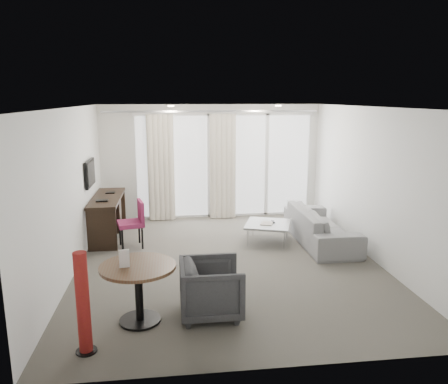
{
  "coord_description": "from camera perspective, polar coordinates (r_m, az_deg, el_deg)",
  "views": [
    {
      "loc": [
        -0.94,
        -6.94,
        2.76
      ],
      "look_at": [
        0.0,
        0.6,
        1.1
      ],
      "focal_mm": 35.0,
      "sensor_mm": 36.0,
      "label": 1
    }
  ],
  "objects": [
    {
      "name": "red_lamp",
      "position": [
        5.09,
        -17.94,
        -13.67
      ],
      "size": [
        0.24,
        0.24,
        1.16
      ],
      "primitive_type": "cylinder",
      "rotation": [
        0.0,
        0.0,
        -0.04
      ],
      "color": "maroon",
      "rests_on": "floor"
    },
    {
      "name": "coffee_table",
      "position": [
        8.54,
        5.74,
        -5.29
      ],
      "size": [
        1.05,
        1.05,
        0.37
      ],
      "primitive_type": null,
      "rotation": [
        0.0,
        0.0,
        -0.33
      ],
      "color": "gray",
      "rests_on": "floor"
    },
    {
      "name": "desk",
      "position": [
        9.02,
        -14.93,
        -3.19
      ],
      "size": [
        0.55,
        1.76,
        0.83
      ],
      "primitive_type": null,
      "color": "black",
      "rests_on": "floor"
    },
    {
      "name": "wall_right",
      "position": [
        7.88,
        18.91,
        0.98
      ],
      "size": [
        0.0,
        6.0,
        2.6
      ],
      "primitive_type": "cube",
      "color": "silver",
      "rests_on": "ground"
    },
    {
      "name": "tv",
      "position": [
        8.64,
        -17.11,
        2.38
      ],
      "size": [
        0.05,
        0.8,
        0.5
      ],
      "primitive_type": null,
      "color": "black",
      "rests_on": "wall_left"
    },
    {
      "name": "menu_card",
      "position": [
        5.48,
        -12.83,
        -9.84
      ],
      "size": [
        0.12,
        0.04,
        0.22
      ],
      "primitive_type": null,
      "rotation": [
        0.0,
        0.0,
        0.15
      ],
      "color": "white",
      "rests_on": "round_table"
    },
    {
      "name": "downlight_b",
      "position": [
        8.81,
        7.1,
        11.12
      ],
      "size": [
        0.12,
        0.12,
        0.02
      ],
      "primitive_type": "cylinder",
      "color": "#FFE0B2",
      "rests_on": "ceiling"
    },
    {
      "name": "round_table",
      "position": [
        5.65,
        -11.05,
        -12.88
      ],
      "size": [
        0.94,
        0.94,
        0.75
      ],
      "primitive_type": null,
      "rotation": [
        0.0,
        0.0,
        0.01
      ],
      "color": "#49301D",
      "rests_on": "floor"
    },
    {
      "name": "wall_front",
      "position": [
        4.31,
        5.97,
        -7.54
      ],
      "size": [
        5.0,
        0.0,
        2.6
      ],
      "primitive_type": "cube",
      "color": "silver",
      "rests_on": "ground"
    },
    {
      "name": "rattan_chair_a",
      "position": [
        11.88,
        1.33,
        0.94
      ],
      "size": [
        0.64,
        0.64,
        0.84
      ],
      "primitive_type": null,
      "rotation": [
        0.0,
        0.0,
        -0.14
      ],
      "color": "#453217",
      "rests_on": "terrace_slab"
    },
    {
      "name": "terrace_slab",
      "position": [
        11.85,
        -0.89,
        -1.46
      ],
      "size": [
        5.6,
        3.0,
        0.12
      ],
      "primitive_type": "cube",
      "color": "#4D4D50",
      "rests_on": "ground"
    },
    {
      "name": "floor",
      "position": [
        7.53,
        0.57,
        -9.18
      ],
      "size": [
        5.0,
        6.0,
        0.0
      ],
      "primitive_type": "cube",
      "color": "#524E45",
      "rests_on": "ground"
    },
    {
      "name": "curtain_left",
      "position": [
        9.89,
        -8.24,
        3.11
      ],
      "size": [
        0.6,
        0.2,
        2.38
      ],
      "primitive_type": null,
      "color": "beige",
      "rests_on": "ground"
    },
    {
      "name": "rattan_table",
      "position": [
        11.84,
        5.23,
        -0.11
      ],
      "size": [
        0.5,
        0.5,
        0.45
      ],
      "primitive_type": null,
      "rotation": [
        0.0,
        0.0,
        0.12
      ],
      "color": "#453217",
      "rests_on": "terrace_slab"
    },
    {
      "name": "curtain_right",
      "position": [
        9.96,
        -0.15,
        3.3
      ],
      "size": [
        0.6,
        0.2,
        2.38
      ],
      "primitive_type": null,
      "color": "beige",
      "rests_on": "ground"
    },
    {
      "name": "rattan_chair_b",
      "position": [
        11.85,
        4.5,
        0.93
      ],
      "size": [
        0.68,
        0.68,
        0.86
      ],
      "primitive_type": null,
      "rotation": [
        0.0,
        0.0,
        0.17
      ],
      "color": "#453217",
      "rests_on": "terrace_slab"
    },
    {
      "name": "remote",
      "position": [
        8.57,
        6.42,
        -4.02
      ],
      "size": [
        0.06,
        0.16,
        0.02
      ],
      "primitive_type": null,
      "rotation": [
        0.0,
        0.0,
        -0.06
      ],
      "color": "black",
      "rests_on": "coffee_table"
    },
    {
      "name": "magazine",
      "position": [
        8.46,
        5.63,
        -4.22
      ],
      "size": [
        0.3,
        0.34,
        0.02
      ],
      "primitive_type": null,
      "rotation": [
        0.0,
        0.0,
        -0.39
      ],
      "color": "gray",
      "rests_on": "coffee_table"
    },
    {
      "name": "curtain_track",
      "position": [
        9.81,
        -1.63,
        10.5
      ],
      "size": [
        4.8,
        0.04,
        0.04
      ],
      "primitive_type": null,
      "color": "#B2B2B7",
      "rests_on": "ceiling"
    },
    {
      "name": "ceiling",
      "position": [
        7.01,
        0.62,
        11.01
      ],
      "size": [
        5.0,
        6.0,
        0.0
      ],
      "primitive_type": "cube",
      "color": "white",
      "rests_on": "ground"
    },
    {
      "name": "sofa",
      "position": [
        8.64,
        12.5,
        -4.33
      ],
      "size": [
        0.88,
        2.24,
        0.65
      ],
      "primitive_type": "imported",
      "rotation": [
        0.0,
        0.0,
        1.57
      ],
      "color": "gray",
      "rests_on": "floor"
    },
    {
      "name": "balustrade",
      "position": [
        13.15,
        -1.58,
        2.41
      ],
      "size": [
        5.5,
        0.06,
        1.05
      ],
      "primitive_type": null,
      "color": "#B2B2B7",
      "rests_on": "terrace_slab"
    },
    {
      "name": "downlight_a",
      "position": [
        8.54,
        -6.96,
        11.09
      ],
      "size": [
        0.12,
        0.12,
        0.02
      ],
      "primitive_type": "cylinder",
      "color": "#FFE0B2",
      "rests_on": "ceiling"
    },
    {
      "name": "tub_armchair",
      "position": [
        5.71,
        -1.65,
        -12.49
      ],
      "size": [
        0.79,
        0.77,
        0.72
      ],
      "primitive_type": "imported",
      "rotation": [
        0.0,
        0.0,
        1.57
      ],
      "color": "#313133",
      "rests_on": "floor"
    },
    {
      "name": "desk_chair",
      "position": [
        8.32,
        -12.11,
        -4.14
      ],
      "size": [
        0.57,
        0.55,
        0.88
      ],
      "primitive_type": null,
      "rotation": [
        0.0,
        0.0,
        0.22
      ],
      "color": "#8A234D",
      "rests_on": "floor"
    },
    {
      "name": "window_frame",
      "position": [
        10.11,
        0.03,
        3.44
      ],
      "size": [
        4.1,
        0.06,
        2.44
      ],
      "primitive_type": null,
      "color": "white",
      "rests_on": "ground"
    },
    {
      "name": "wall_left",
      "position": [
        7.26,
        -19.35,
        0.02
      ],
      "size": [
        0.0,
        6.0,
        2.6
      ],
      "primitive_type": "cube",
      "color": "silver",
      "rests_on": "ground"
    },
    {
      "name": "window_panel",
      "position": [
        10.13,
        0.02,
        3.45
      ],
      "size": [
        4.0,
        0.02,
        2.38
      ],
      "primitive_type": null,
      "color": "white",
      "rests_on": "ground"
    }
  ]
}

